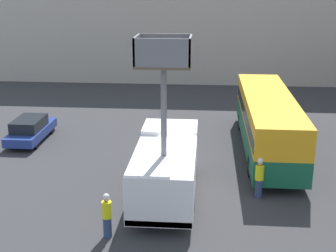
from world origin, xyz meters
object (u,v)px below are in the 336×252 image
(utility_truck, at_px, (166,164))
(road_worker_directing, at_px, (259,178))
(parked_car_curbside, at_px, (31,129))
(road_worker_near_truck, at_px, (107,216))
(city_bus, at_px, (267,119))

(utility_truck, relative_size, road_worker_directing, 3.86)
(parked_car_curbside, bearing_deg, road_worker_directing, -27.18)
(utility_truck, height_order, road_worker_near_truck, utility_truck)
(road_worker_near_truck, xyz_separation_m, road_worker_directing, (6.01, 3.85, 0.06))
(city_bus, relative_size, parked_car_curbside, 2.69)
(utility_truck, height_order, road_worker_directing, utility_truck)
(utility_truck, relative_size, city_bus, 0.60)
(utility_truck, bearing_deg, road_worker_directing, 4.78)
(utility_truck, distance_m, road_worker_near_truck, 4.06)
(city_bus, relative_size, road_worker_directing, 6.40)
(road_worker_near_truck, distance_m, road_worker_directing, 7.14)
(road_worker_near_truck, bearing_deg, road_worker_directing, -76.01)
(utility_truck, bearing_deg, parked_car_curbside, 141.61)
(road_worker_near_truck, height_order, parked_car_curbside, road_worker_near_truck)
(road_worker_near_truck, relative_size, road_worker_directing, 0.95)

